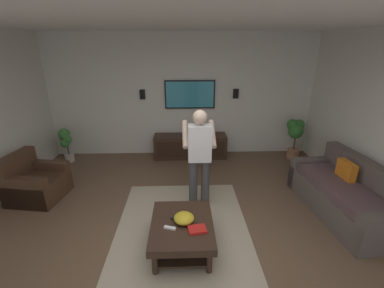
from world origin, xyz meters
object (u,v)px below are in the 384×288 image
person_standing (199,153)px  remote_white (170,228)px  bowl (184,218)px  book (197,229)px  potted_plant_short (66,140)px  vase_round (210,131)px  wall_speaker_left (236,94)px  armchair (36,183)px  remote_black (176,220)px  coffee_table (182,229)px  potted_plant_tall (295,133)px  wall_speaker_right (142,94)px  tv (190,94)px  media_console (190,146)px  couch (345,195)px

person_standing → remote_white: person_standing is taller
bowl → book: (-0.18, -0.16, -0.04)m
person_standing → potted_plant_short: size_ratio=2.01×
vase_round → wall_speaker_left: wall_speaker_left is taller
armchair → remote_black: 2.80m
coffee_table → bowl: bearing=-59.4°
remote_white → coffee_table: bearing=54.4°
armchair → book: 3.13m
potted_plant_tall → wall_speaker_right: (0.46, 3.51, 0.82)m
remote_black → wall_speaker_right: wall_speaker_right is taller
armchair → person_standing: bearing=2.7°
remote_white → book: (-0.05, -0.34, 0.01)m
tv → remote_white: (-3.39, 0.34, -1.06)m
armchair → coffee_table: 2.88m
armchair → potted_plant_tall: 5.39m
potted_plant_tall → remote_black: bearing=136.2°
coffee_table → vase_round: (3.00, -0.65, 0.36)m
armchair → person_standing: (-0.29, -2.84, 0.65)m
potted_plant_tall → media_console: bearing=85.2°
tv → remote_black: tv is taller
remote_white → wall_speaker_left: (3.41, -1.42, 1.07)m
person_standing → potted_plant_short: (1.81, 2.91, -0.39)m
couch → potted_plant_tall: size_ratio=2.04×
person_standing → coffee_table: bearing=163.9°
coffee_table → potted_plant_tall: bearing=-42.5°
armchair → potted_plant_tall: (1.51, -5.17, 0.37)m
remote_white → remote_black: (0.16, -0.07, 0.00)m
vase_round → book: bearing=171.8°
media_console → potted_plant_tall: size_ratio=1.76×
potted_plant_short → wall_speaker_left: wall_speaker_left is taller
person_standing → potted_plant_tall: 2.95m
person_standing → remote_black: person_standing is taller
coffee_table → wall_speaker_right: wall_speaker_right is taller
remote_black → wall_speaker_left: wall_speaker_left is taller
bowl → wall_speaker_left: 3.65m
remote_black → book: 0.34m
remote_white → wall_speaker_left: 3.84m
bowl → remote_black: size_ratio=1.74×
media_console → potted_plant_short: 2.84m
tv → wall_speaker_left: bearing=90.7°
person_standing → wall_speaker_right: (2.26, 1.19, 0.54)m
bowl → book: size_ratio=1.19×
coffee_table → person_standing: size_ratio=0.61×
potted_plant_tall → remote_white: 4.04m
tv → vase_round: size_ratio=5.27×
remote_black → couch: bearing=-133.0°
armchair → book: (-1.49, -2.75, 0.14)m
vase_round → person_standing: bearing=169.5°
media_console → remote_black: bearing=-5.2°
remote_white → bowl: bearing=53.5°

